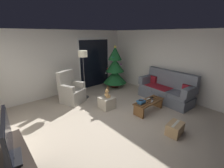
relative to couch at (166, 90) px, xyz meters
name	(u,v)px	position (x,y,z in m)	size (l,w,h in m)	color
ground_plane	(118,121)	(-2.32, 0.11, -0.40)	(7.00, 7.00, 0.00)	#B2A38E
wall_back	(66,63)	(-2.32, 3.17, 0.85)	(5.72, 0.12, 2.50)	silver
wall_right	(174,65)	(0.54, 0.11, 0.85)	(0.12, 6.00, 2.50)	silver
patio_door_frame	(95,62)	(-0.96, 3.10, 0.70)	(1.60, 0.02, 2.20)	silver
patio_door_glass	(95,64)	(-0.96, 3.08, 0.65)	(1.50, 0.02, 2.10)	black
couch	(166,90)	(0.00, 0.00, 0.00)	(0.92, 1.99, 1.08)	slate
coffee_table	(149,104)	(-1.18, -0.10, -0.16)	(1.10, 0.40, 0.36)	brown
remote_white	(148,99)	(-1.09, 0.00, -0.03)	(0.04, 0.16, 0.02)	silver
remote_graphite	(152,99)	(-1.04, -0.12, -0.03)	(0.04, 0.16, 0.02)	#333338
remote_black	(151,98)	(-0.93, -0.01, -0.03)	(0.04, 0.16, 0.02)	black
remote_silver	(152,101)	(-1.16, -0.19, -0.03)	(0.04, 0.16, 0.02)	#ADADB2
book_stack	(141,102)	(-1.51, -0.05, 0.01)	(0.26, 0.22, 0.09)	#285684
cell_phone	(141,101)	(-1.52, -0.05, 0.06)	(0.07, 0.14, 0.01)	black
christmas_tree	(115,69)	(-0.42, 2.32, 0.45)	(1.03, 1.03, 1.90)	#4C1E19
armchair	(71,91)	(-2.67, 2.15, 0.00)	(0.89, 0.90, 1.13)	gray
floor_lamp	(83,59)	(-2.10, 2.18, 1.11)	(0.32, 0.32, 1.78)	#2D2D30
television	(8,139)	(-4.81, -0.55, 0.72)	(0.25, 0.84, 0.61)	black
ottoman	(107,103)	(-2.03, 0.95, -0.21)	(0.44, 0.44, 0.38)	#B2A893
teddy_bear_honey	(107,94)	(-2.02, 0.94, 0.10)	(0.21, 0.22, 0.29)	tan
teddy_bear_chestnut_by_tree	(107,90)	(-1.14, 1.98, -0.28)	(0.22, 0.21, 0.29)	brown
cardboard_box_taped_mid_floor	(175,129)	(-1.64, -1.20, -0.26)	(0.47, 0.35, 0.29)	tan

